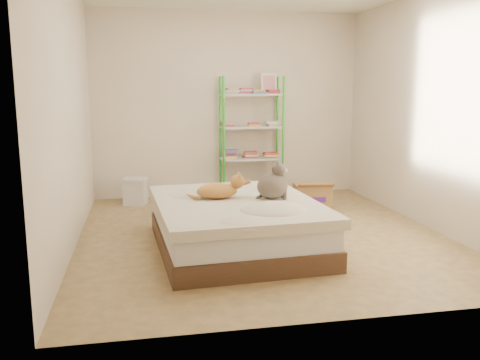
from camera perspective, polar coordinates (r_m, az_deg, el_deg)
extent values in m
cube|color=tan|center=(5.48, 2.38, -6.08)|extent=(3.80, 4.20, 0.01)
cube|color=beige|center=(7.32, -1.39, 8.42)|extent=(3.80, 0.01, 2.60)
cube|color=beige|center=(3.26, 11.16, 5.73)|extent=(3.80, 0.01, 2.60)
cube|color=beige|center=(5.16, -18.66, 7.04)|extent=(0.01, 4.20, 2.60)
cube|color=beige|center=(6.00, 20.58, 7.32)|extent=(0.01, 4.20, 2.60)
cube|color=#4B3021|center=(4.99, -0.47, -6.63)|extent=(1.58, 1.92, 0.18)
cube|color=silver|center=(4.94, -0.47, -4.49)|extent=(1.53, 1.87, 0.20)
cube|color=beige|center=(4.90, -0.48, -2.83)|extent=(1.61, 1.96, 0.09)
cylinder|color=green|center=(6.95, -1.83, 4.59)|extent=(0.04, 0.04, 1.70)
cylinder|color=green|center=(7.27, -2.23, 4.84)|extent=(0.04, 0.04, 1.70)
cylinder|color=green|center=(7.14, 4.87, 4.71)|extent=(0.04, 0.04, 1.70)
cylinder|color=green|center=(7.44, 4.19, 4.95)|extent=(0.04, 0.04, 1.70)
cube|color=#BDBDBD|center=(7.30, 1.26, -1.08)|extent=(0.86, 0.34, 0.02)
cube|color=#BDBDBD|center=(7.22, 1.27, 2.42)|extent=(0.86, 0.34, 0.02)
cube|color=#BDBDBD|center=(7.18, 1.29, 5.98)|extent=(0.86, 0.34, 0.02)
cube|color=#BDBDBD|center=(7.16, 1.30, 9.57)|extent=(0.86, 0.34, 0.02)
cube|color=#AC354A|center=(7.23, -1.06, -0.73)|extent=(0.20, 0.16, 0.09)
cube|color=#AC354A|center=(7.29, 1.26, -0.64)|extent=(0.20, 0.16, 0.09)
cube|color=#AC354A|center=(7.36, 3.55, -0.55)|extent=(0.20, 0.16, 0.09)
cube|color=#AC354A|center=(7.16, -1.07, 2.81)|extent=(0.20, 0.16, 0.09)
cube|color=#AC354A|center=(7.22, 1.28, 2.87)|extent=(0.20, 0.16, 0.09)
cube|color=#AC354A|center=(7.29, 3.58, 2.92)|extent=(0.20, 0.16, 0.09)
cube|color=#AC354A|center=(7.11, -1.09, 6.40)|extent=(0.20, 0.16, 0.09)
cube|color=#AC354A|center=(7.17, 1.29, 6.43)|extent=(0.20, 0.16, 0.09)
cube|color=#AC354A|center=(7.24, 3.63, 6.46)|extent=(0.20, 0.16, 0.09)
cube|color=#AC354A|center=(7.10, -1.10, 10.03)|extent=(0.20, 0.16, 0.09)
cube|color=#AC354A|center=(7.13, 0.51, 10.03)|extent=(0.20, 0.16, 0.09)
cube|color=#AC354A|center=(7.18, 2.10, 10.03)|extent=(0.20, 0.16, 0.09)
cube|color=#AC354A|center=(7.22, 3.67, 10.02)|extent=(0.20, 0.16, 0.09)
cube|color=white|center=(7.26, 3.27, 10.77)|extent=(0.22, 0.07, 0.28)
cube|color=red|center=(7.25, 3.29, 10.77)|extent=(0.17, 0.04, 0.22)
cube|color=#A87F4A|center=(6.65, 8.09, -1.81)|extent=(0.49, 0.41, 0.32)
cube|color=#561F8F|center=(6.48, 8.79, -2.20)|extent=(0.27, 0.04, 0.07)
cube|color=#A87F4A|center=(6.45, 8.64, -0.76)|extent=(0.47, 0.19, 0.10)
cube|color=silver|center=(6.93, -11.67, -1.38)|extent=(0.33, 0.30, 0.33)
cube|color=silver|center=(6.90, -11.73, 0.07)|extent=(0.37, 0.34, 0.03)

